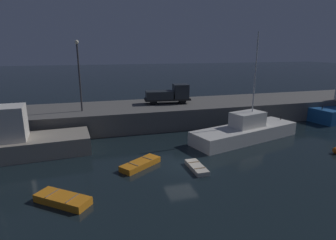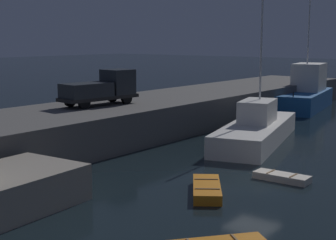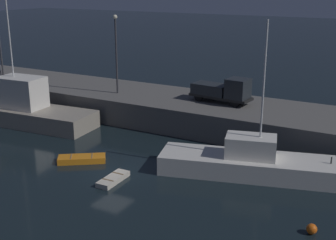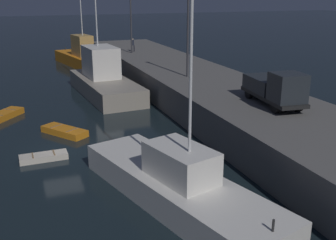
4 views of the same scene
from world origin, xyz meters
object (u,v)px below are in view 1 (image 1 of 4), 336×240
object	(u,v)px
dinghy_red_small	(197,167)
utility_truck	(169,94)
fishing_trawler_red	(11,141)
dinghy_orange_near	(63,199)
rowboat_white_mid	(140,164)
fishing_boat_orange	(245,131)
lamp_post_east	(79,71)
mooring_buoy_near	(336,151)

from	to	relation	value
dinghy_red_small	utility_truck	size ratio (longest dim) A/B	0.47
fishing_trawler_red	dinghy_orange_near	world-z (taller)	fishing_trawler_red
fishing_trawler_red	rowboat_white_mid	size ratio (longest dim) A/B	3.92
fishing_trawler_red	fishing_boat_orange	size ratio (longest dim) A/B	1.11
rowboat_white_mid	utility_truck	bearing A→B (deg)	64.44
fishing_boat_orange	dinghy_red_small	xyz separation A→B (m)	(-7.98, -5.80, -0.79)
rowboat_white_mid	lamp_post_east	bearing A→B (deg)	111.71
fishing_boat_orange	fishing_trawler_red	bearing A→B (deg)	176.57
fishing_boat_orange	mooring_buoy_near	world-z (taller)	fishing_boat_orange
dinghy_orange_near	dinghy_red_small	bearing A→B (deg)	13.22
fishing_trawler_red	dinghy_orange_near	xyz separation A→B (m)	(5.01, -9.58, -1.31)
dinghy_red_small	lamp_post_east	bearing A→B (deg)	123.54
fishing_trawler_red	mooring_buoy_near	world-z (taller)	fishing_trawler_red
dinghy_orange_near	mooring_buoy_near	size ratio (longest dim) A/B	6.06
fishing_boat_orange	rowboat_white_mid	xyz separation A→B (m)	(-12.32, -3.99, -0.73)
dinghy_orange_near	mooring_buoy_near	world-z (taller)	mooring_buoy_near
fishing_boat_orange	dinghy_orange_near	bearing A→B (deg)	-155.71
fishing_trawler_red	dinghy_orange_near	size ratio (longest dim) A/B	3.96
dinghy_orange_near	utility_truck	distance (m)	21.85
fishing_boat_orange	mooring_buoy_near	distance (m)	8.60
fishing_boat_orange	rowboat_white_mid	world-z (taller)	fishing_boat_orange
fishing_trawler_red	mooring_buoy_near	size ratio (longest dim) A/B	23.97
fishing_trawler_red	mooring_buoy_near	bearing A→B (deg)	-14.41
dinghy_red_small	utility_truck	xyz separation A→B (m)	(2.12, 15.33, 3.58)
fishing_trawler_red	utility_truck	world-z (taller)	fishing_trawler_red
rowboat_white_mid	utility_truck	xyz separation A→B (m)	(6.46, 13.51, 3.53)
fishing_trawler_red	utility_truck	bearing A→B (deg)	25.20
dinghy_orange_near	dinghy_red_small	world-z (taller)	dinghy_orange_near
fishing_trawler_red	dinghy_red_small	world-z (taller)	fishing_trawler_red
mooring_buoy_near	dinghy_orange_near	bearing A→B (deg)	-175.07
fishing_boat_orange	dinghy_orange_near	xyz separation A→B (m)	(-18.15, -8.19, -0.72)
dinghy_orange_near	fishing_trawler_red	bearing A→B (deg)	117.59
dinghy_red_small	fishing_boat_orange	bearing A→B (deg)	36.03
fishing_boat_orange	dinghy_orange_near	world-z (taller)	fishing_boat_orange
rowboat_white_mid	lamp_post_east	size ratio (longest dim) A/B	0.47
fishing_boat_orange	dinghy_red_small	world-z (taller)	fishing_boat_orange
rowboat_white_mid	mooring_buoy_near	size ratio (longest dim) A/B	6.12
fishing_trawler_red	fishing_boat_orange	xyz separation A→B (m)	(23.16, -1.39, -0.59)
fishing_boat_orange	rowboat_white_mid	size ratio (longest dim) A/B	3.51
fishing_trawler_red	rowboat_white_mid	xyz separation A→B (m)	(10.84, -5.37, -1.32)
dinghy_orange_near	lamp_post_east	distance (m)	17.55
fishing_trawler_red	lamp_post_east	bearing A→B (deg)	46.69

